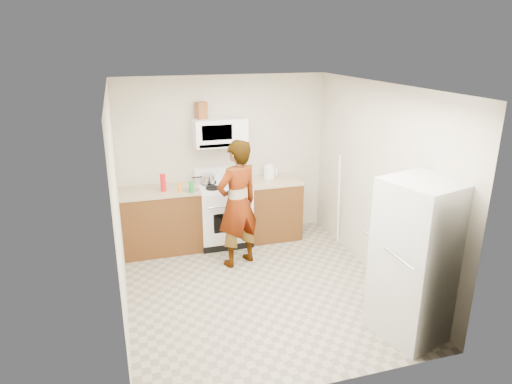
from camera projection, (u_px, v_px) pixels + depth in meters
name	position (u px, v px, depth m)	size (l,w,h in m)	color
floor	(258.00, 288.00, 5.77)	(3.60, 3.60, 0.00)	gray
back_wall	(224.00, 158.00, 6.99)	(3.20, 0.02, 2.50)	beige
right_wall	(378.00, 183.00, 5.80)	(0.02, 3.60, 2.50)	beige
cabinet_left	(161.00, 221.00, 6.69)	(1.12, 0.62, 0.90)	#573714
counter_left	(159.00, 191.00, 6.54)	(1.14, 0.64, 0.04)	tan
cabinet_right	(272.00, 209.00, 7.16)	(0.80, 0.62, 0.90)	#573714
counter_right	(272.00, 181.00, 7.01)	(0.82, 0.64, 0.04)	tan
gas_range	(224.00, 212.00, 6.93)	(0.76, 0.65, 1.13)	white
microwave	(220.00, 132.00, 6.66)	(0.76, 0.38, 0.40)	white
person	(237.00, 204.00, 6.13)	(0.64, 0.42, 1.76)	tan
fridge	(417.00, 260.00, 4.65)	(0.70, 0.70, 1.70)	silver
kettle	(269.00, 172.00, 7.05)	(0.17, 0.17, 0.20)	white
jug	(201.00, 110.00, 6.52)	(0.14, 0.14, 0.24)	brown
saucepan	(207.00, 179.00, 6.78)	(0.21, 0.21, 0.12)	silver
tray	(240.00, 185.00, 6.69)	(0.25, 0.16, 0.05)	white
bottle_spray	(163.00, 183.00, 6.44)	(0.08, 0.08, 0.25)	red
bottle_hot_sauce	(179.00, 187.00, 6.41)	(0.05, 0.05, 0.15)	orange
bottle_green_cap	(191.00, 187.00, 6.37)	(0.05, 0.05, 0.17)	#188729
pot_lid	(191.00, 190.00, 6.53)	(0.26, 0.26, 0.01)	silver
broom	(339.00, 200.00, 6.73)	(0.03, 0.03, 1.45)	white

